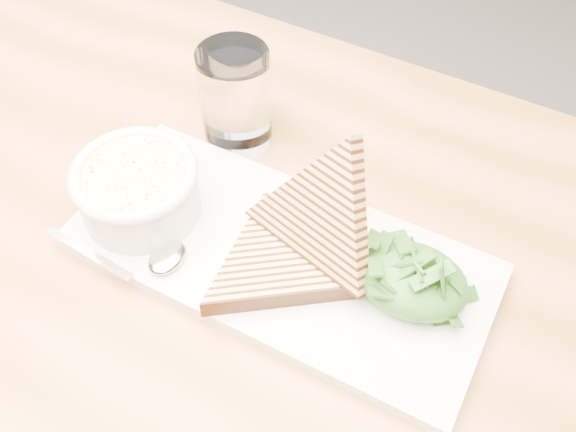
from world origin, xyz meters
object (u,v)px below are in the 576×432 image
at_px(table_top, 147,285).
at_px(glass_far, 236,98).
at_px(platter, 279,256).
at_px(soup_bowl, 139,194).
at_px(glass_near, 240,90).

xyz_separation_m(table_top, glass_far, (-0.00, 0.21, 0.08)).
distance_m(table_top, platter, 0.14).
distance_m(platter, glass_far, 0.19).
xyz_separation_m(soup_bowl, glass_far, (0.03, 0.15, 0.02)).
relative_size(glass_near, glass_far, 0.83).
distance_m(glass_near, glass_far, 0.03).
height_order(platter, soup_bowl, soup_bowl).
bearing_deg(platter, soup_bowl, -175.48).
bearing_deg(soup_bowl, table_top, -59.33).
bearing_deg(table_top, platter, 31.50).
height_order(table_top, glass_near, glass_near).
xyz_separation_m(platter, glass_far, (-0.12, 0.14, 0.05)).
height_order(soup_bowl, glass_near, glass_near).
distance_m(soup_bowl, glass_near, 0.18).
height_order(soup_bowl, glass_far, glass_far).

